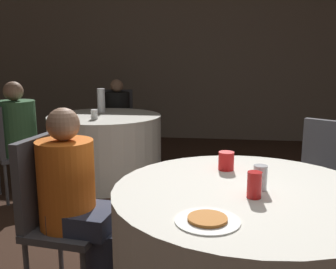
# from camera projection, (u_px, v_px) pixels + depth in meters

# --- Properties ---
(wall_back) EXTENTS (16.00, 0.06, 2.80)m
(wall_back) POSITION_uv_depth(u_px,v_px,m) (230.00, 56.00, 6.21)
(wall_back) COLOR gray
(wall_back) RESTS_ON ground_plane
(table_near) EXTENTS (1.31, 1.31, 0.74)m
(table_near) POSITION_uv_depth(u_px,v_px,m) (244.00, 260.00, 1.88)
(table_near) COLOR white
(table_near) RESTS_ON ground_plane
(table_far) EXTENTS (1.26, 1.26, 0.74)m
(table_far) POSITION_uv_depth(u_px,v_px,m) (106.00, 148.00, 4.25)
(table_far) COLOR white
(table_far) RESTS_ON ground_plane
(chair_near_northeast) EXTENTS (0.56, 0.56, 0.94)m
(chair_near_northeast) POSITION_uv_depth(u_px,v_px,m) (324.00, 176.00, 2.63)
(chair_near_northeast) COLOR #47474C
(chair_near_northeast) RESTS_ON ground_plane
(chair_near_west) EXTENTS (0.45, 0.45, 0.94)m
(chair_near_west) POSITION_uv_depth(u_px,v_px,m) (52.00, 205.00, 2.11)
(chair_near_west) COLOR #47474C
(chair_near_west) RESTS_ON ground_plane
(chair_far_north) EXTENTS (0.44, 0.45, 0.94)m
(chair_far_north) POSITION_uv_depth(u_px,v_px,m) (119.00, 118.00, 5.24)
(chair_far_north) COLOR #47474C
(chair_far_north) RESTS_ON ground_plane
(chair_far_southwest) EXTENTS (0.57, 0.57, 0.94)m
(chair_far_southwest) POSITION_uv_depth(u_px,v_px,m) (7.00, 144.00, 3.61)
(chair_far_southwest) COLOR #47474C
(chair_far_southwest) RESTS_ON ground_plane
(person_black_shirt) EXTENTS (0.36, 0.51, 1.09)m
(person_black_shirt) POSITION_uv_depth(u_px,v_px,m) (117.00, 120.00, 5.07)
(person_black_shirt) COLOR #33384C
(person_black_shirt) RESTS_ON ground_plane
(person_green_jacket) EXTENTS (0.51, 0.51, 1.15)m
(person_green_jacket) POSITION_uv_depth(u_px,v_px,m) (23.00, 138.00, 3.69)
(person_green_jacket) COLOR #282828
(person_green_jacket) RESTS_ON ground_plane
(person_orange_shirt) EXTENTS (0.49, 0.34, 1.11)m
(person_orange_shirt) POSITION_uv_depth(u_px,v_px,m) (80.00, 208.00, 2.07)
(person_orange_shirt) COLOR #33384C
(person_orange_shirt) RESTS_ON ground_plane
(pizza_plate_near) EXTENTS (0.26, 0.26, 0.02)m
(pizza_plate_near) POSITION_uv_depth(u_px,v_px,m) (207.00, 220.00, 1.45)
(pizza_plate_near) COLOR white
(pizza_plate_near) RESTS_ON table_near
(soda_can_silver) EXTENTS (0.07, 0.07, 0.12)m
(soda_can_silver) POSITION_uv_depth(u_px,v_px,m) (260.00, 178.00, 1.79)
(soda_can_silver) COLOR silver
(soda_can_silver) RESTS_ON table_near
(soda_can_red) EXTENTS (0.07, 0.07, 0.12)m
(soda_can_red) POSITION_uv_depth(u_px,v_px,m) (254.00, 185.00, 1.69)
(soda_can_red) COLOR red
(soda_can_red) RESTS_ON table_near
(cup_near) EXTENTS (0.09, 0.09, 0.10)m
(cup_near) POSITION_uv_depth(u_px,v_px,m) (226.00, 161.00, 2.12)
(cup_near) COLOR red
(cup_near) RESTS_ON table_near
(bottle_far) EXTENTS (0.09, 0.09, 0.28)m
(bottle_far) POSITION_uv_depth(u_px,v_px,m) (101.00, 100.00, 4.39)
(bottle_far) COLOR white
(bottle_far) RESTS_ON table_far
(cup_far) EXTENTS (0.07, 0.07, 0.10)m
(cup_far) POSITION_uv_depth(u_px,v_px,m) (94.00, 114.00, 3.89)
(cup_far) COLOR white
(cup_far) RESTS_ON table_far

